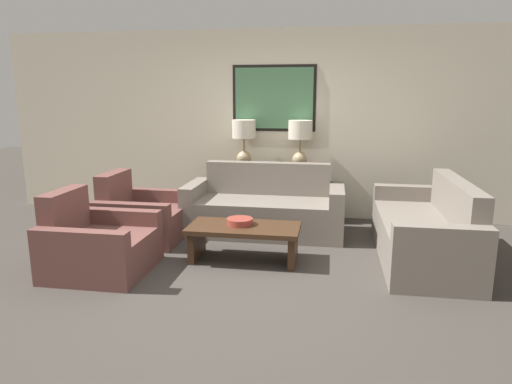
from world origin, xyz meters
name	(u,v)px	position (x,y,z in m)	size (l,w,h in m)	color
ground_plane	(240,281)	(0.00, 0.00, 0.00)	(20.00, 20.00, 0.00)	#3D3833
back_wall	(274,124)	(0.00, 2.54, 1.33)	(8.07, 0.12, 2.65)	beige
console_table	(271,193)	(0.00, 2.28, 0.37)	(1.36, 0.36, 0.74)	#332319
table_lamp_left	(244,137)	(-0.39, 2.28, 1.17)	(0.33, 0.33, 0.67)	tan
table_lamp_right	(300,138)	(0.39, 2.28, 1.17)	(0.33, 0.33, 0.67)	tan
couch_by_back_wall	(265,210)	(0.00, 1.61, 0.30)	(2.00, 0.86, 0.87)	slate
couch_by_side	(425,232)	(1.85, 0.92, 0.30)	(0.86, 2.00, 0.87)	slate
coffee_table	(244,235)	(-0.07, 0.55, 0.29)	(1.18, 0.58, 0.39)	#3D2616
decorative_bowl	(240,221)	(-0.12, 0.59, 0.42)	(0.28, 0.28, 0.07)	#93382D
armchair_near_back_wall	(141,218)	(-1.45, 1.09, 0.27)	(0.93, 0.92, 0.83)	brown
armchair_near_camera	(98,246)	(-1.45, 0.01, 0.27)	(0.93, 0.92, 0.83)	brown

